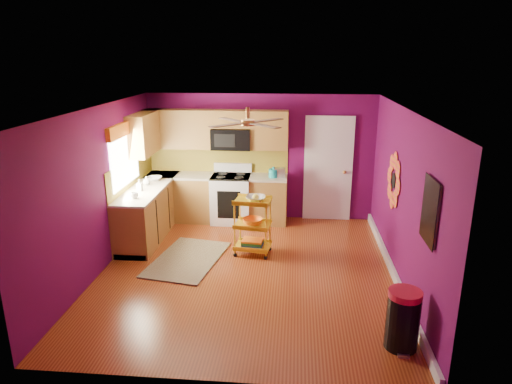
# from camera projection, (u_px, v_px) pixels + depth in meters

# --- Properties ---
(ground) EXTENTS (5.00, 5.00, 0.00)m
(ground) POSITION_uv_depth(u_px,v_px,m) (247.00, 271.00, 7.09)
(ground) COLOR maroon
(ground) RESTS_ON ground
(room_envelope) EXTENTS (4.54, 5.04, 2.52)m
(room_envelope) POSITION_uv_depth(u_px,v_px,m) (248.00, 169.00, 6.61)
(room_envelope) COLOR #5A0A48
(room_envelope) RESTS_ON ground
(lower_cabinets) EXTENTS (2.81, 2.31, 0.94)m
(lower_cabinets) POSITION_uv_depth(u_px,v_px,m) (188.00, 205.00, 8.80)
(lower_cabinets) COLOR brown
(lower_cabinets) RESTS_ON ground
(electric_range) EXTENTS (0.76, 0.66, 1.13)m
(electric_range) POSITION_uv_depth(u_px,v_px,m) (231.00, 198.00, 9.06)
(electric_range) COLOR white
(electric_range) RESTS_ON ground
(upper_cabinetry) EXTENTS (2.80, 2.30, 1.26)m
(upper_cabinetry) POSITION_uv_depth(u_px,v_px,m) (194.00, 132.00, 8.73)
(upper_cabinetry) COLOR brown
(upper_cabinetry) RESTS_ON ground
(left_window) EXTENTS (0.08, 1.35, 1.08)m
(left_window) POSITION_uv_depth(u_px,v_px,m) (124.00, 145.00, 7.77)
(left_window) COLOR white
(left_window) RESTS_ON ground
(panel_door) EXTENTS (0.95, 0.11, 2.15)m
(panel_door) POSITION_uv_depth(u_px,v_px,m) (328.00, 170.00, 9.02)
(panel_door) COLOR white
(panel_door) RESTS_ON ground
(right_wall_art) EXTENTS (0.04, 2.74, 1.04)m
(right_wall_art) POSITION_uv_depth(u_px,v_px,m) (408.00, 193.00, 6.15)
(right_wall_art) COLOR black
(right_wall_art) RESTS_ON ground
(ceiling_fan) EXTENTS (1.01, 1.01, 0.26)m
(ceiling_fan) POSITION_uv_depth(u_px,v_px,m) (248.00, 122.00, 6.61)
(ceiling_fan) COLOR #BF8C3F
(ceiling_fan) RESTS_ON ground
(shag_rug) EXTENTS (1.24, 1.74, 0.02)m
(shag_rug) POSITION_uv_depth(u_px,v_px,m) (188.00, 259.00, 7.47)
(shag_rug) COLOR black
(shag_rug) RESTS_ON ground
(rolling_cart) EXTENTS (0.63, 0.49, 1.06)m
(rolling_cart) POSITION_uv_depth(u_px,v_px,m) (253.00, 223.00, 7.55)
(rolling_cart) COLOR yellow
(rolling_cart) RESTS_ON ground
(trash_can) EXTENTS (0.40, 0.43, 0.72)m
(trash_can) POSITION_uv_depth(u_px,v_px,m) (403.00, 319.00, 5.16)
(trash_can) COLOR black
(trash_can) RESTS_ON ground
(teal_kettle) EXTENTS (0.18, 0.18, 0.21)m
(teal_kettle) POSITION_uv_depth(u_px,v_px,m) (273.00, 173.00, 8.81)
(teal_kettle) COLOR teal
(teal_kettle) RESTS_ON lower_cabinets
(toaster) EXTENTS (0.22, 0.15, 0.18)m
(toaster) POSITION_uv_depth(u_px,v_px,m) (279.00, 173.00, 8.82)
(toaster) COLOR beige
(toaster) RESTS_ON lower_cabinets
(soap_bottle_a) EXTENTS (0.09, 0.09, 0.20)m
(soap_bottle_a) POSITION_uv_depth(u_px,v_px,m) (139.00, 185.00, 7.95)
(soap_bottle_a) COLOR #EA3F72
(soap_bottle_a) RESTS_ON lower_cabinets
(soap_bottle_b) EXTENTS (0.13, 0.13, 0.17)m
(soap_bottle_b) POSITION_uv_depth(u_px,v_px,m) (146.00, 181.00, 8.29)
(soap_bottle_b) COLOR white
(soap_bottle_b) RESTS_ON lower_cabinets
(counter_dish) EXTENTS (0.27, 0.27, 0.07)m
(counter_dish) POSITION_uv_depth(u_px,v_px,m) (154.00, 179.00, 8.61)
(counter_dish) COLOR white
(counter_dish) RESTS_ON lower_cabinets
(counter_cup) EXTENTS (0.13, 0.13, 0.10)m
(counter_cup) POSITION_uv_depth(u_px,v_px,m) (134.00, 195.00, 7.54)
(counter_cup) COLOR white
(counter_cup) RESTS_ON lower_cabinets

